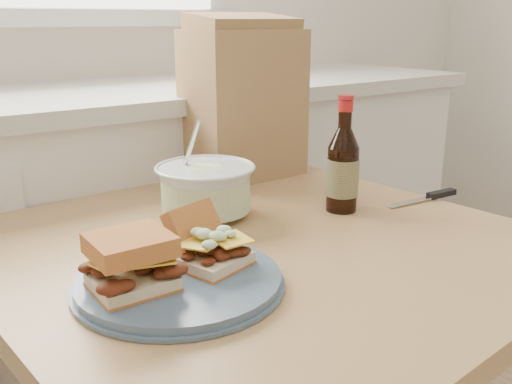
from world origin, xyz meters
TOP-DOWN VIEW (x-y plane):
  - cabinet_run at (-0.00, 1.70)m, footprint 2.50×0.64m
  - dining_table at (0.06, 0.97)m, footprint 0.96×0.96m
  - plate at (-0.15, 0.89)m, footprint 0.30×0.30m
  - sandwich_left at (-0.22, 0.89)m, footprint 0.11×0.10m
  - sandwich_right at (-0.09, 0.90)m, footprint 0.12×0.15m
  - coleslaw_bowl at (0.05, 1.13)m, footprint 0.20×0.20m
  - beer_bottle at (0.29, 1.00)m, footprint 0.06×0.06m
  - knife at (0.51, 0.93)m, footprint 0.19×0.04m
  - paper_bag at (0.29, 1.34)m, footprint 0.27×0.18m

SIDE VIEW (x-z plane):
  - cabinet_run at x=0.00m, z-range 0.00..0.94m
  - dining_table at x=0.06m, z-range 0.26..1.01m
  - knife at x=0.51m, z-range 0.75..0.76m
  - plate at x=-0.15m, z-range 0.75..0.76m
  - sandwich_right at x=-0.09m, z-range 0.75..0.83m
  - coleslaw_bowl at x=0.05m, z-range 0.70..0.89m
  - sandwich_left at x=-0.22m, z-range 0.77..0.84m
  - beer_bottle at x=0.29m, z-range 0.72..0.95m
  - paper_bag at x=0.29m, z-range 0.75..1.10m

